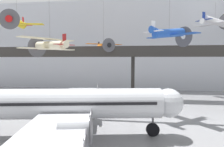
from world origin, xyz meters
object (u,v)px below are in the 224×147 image
(suspended_plane_blue_trainer, at_px, (169,33))
(suspended_plane_cream_biplane, at_px, (50,45))
(airliner_silver_main, at_px, (60,104))
(suspended_plane_yellow_lowwing, at_px, (17,22))
(suspended_plane_orange_highwing, at_px, (104,46))
(suspended_plane_white_twin, at_px, (215,22))

(suspended_plane_blue_trainer, bearing_deg, suspended_plane_cream_biplane, 160.21)
(airliner_silver_main, relative_size, suspended_plane_blue_trainer, 3.01)
(suspended_plane_yellow_lowwing, bearing_deg, suspended_plane_cream_biplane, 34.16)
(suspended_plane_blue_trainer, height_order, suspended_plane_yellow_lowwing, suspended_plane_yellow_lowwing)
(suspended_plane_orange_highwing, bearing_deg, suspended_plane_blue_trainer, 13.45)
(airliner_silver_main, distance_m, suspended_plane_yellow_lowwing, 20.34)
(suspended_plane_cream_biplane, xyz_separation_m, suspended_plane_white_twin, (24.94, 20.39, 5.70))
(suspended_plane_blue_trainer, bearing_deg, airliner_silver_main, 179.13)
(suspended_plane_cream_biplane, bearing_deg, suspended_plane_blue_trainer, -129.59)
(suspended_plane_yellow_lowwing, bearing_deg, airliner_silver_main, 30.15)
(airliner_silver_main, height_order, suspended_plane_yellow_lowwing, suspended_plane_yellow_lowwing)
(airliner_silver_main, xyz_separation_m, suspended_plane_white_twin, (22.14, 24.48, 11.66))
(suspended_plane_white_twin, distance_m, suspended_plane_blue_trainer, 18.75)
(airliner_silver_main, relative_size, suspended_plane_white_twin, 3.34)
(suspended_plane_white_twin, xyz_separation_m, suspended_plane_orange_highwing, (-21.60, -4.22, -4.90))
(airliner_silver_main, bearing_deg, suspended_plane_blue_trainer, 29.94)
(suspended_plane_cream_biplane, relative_size, suspended_plane_blue_trainer, 1.15)
(suspended_plane_cream_biplane, height_order, suspended_plane_blue_trainer, suspended_plane_blue_trainer)
(suspended_plane_white_twin, bearing_deg, suspended_plane_yellow_lowwing, 163.20)
(suspended_plane_blue_trainer, bearing_deg, suspended_plane_orange_highwing, 94.50)
(airliner_silver_main, bearing_deg, suspended_plane_orange_highwing, 78.19)
(suspended_plane_white_twin, bearing_deg, suspended_plane_orange_highwing, 155.04)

